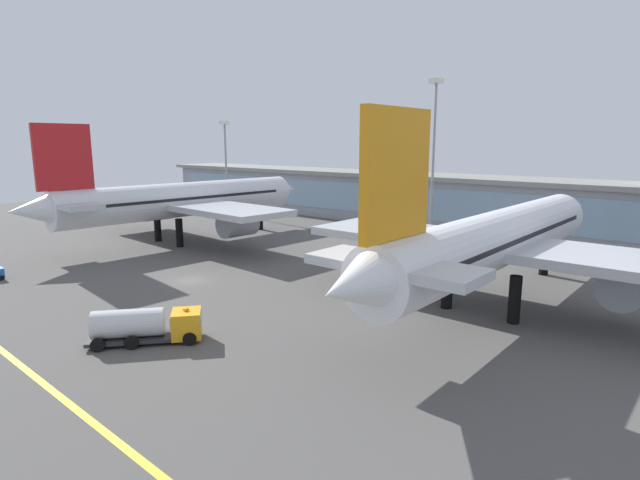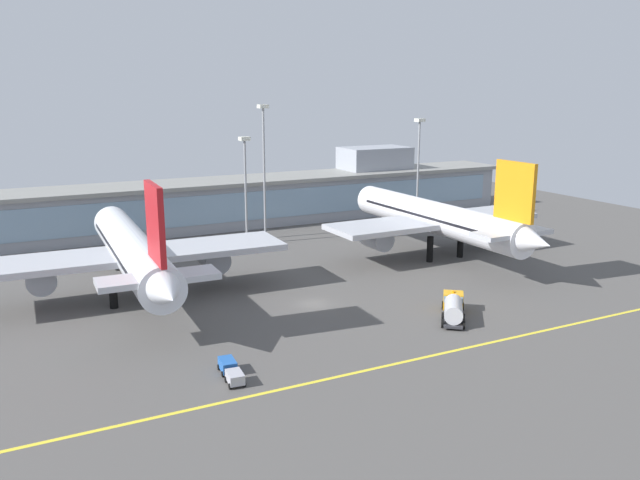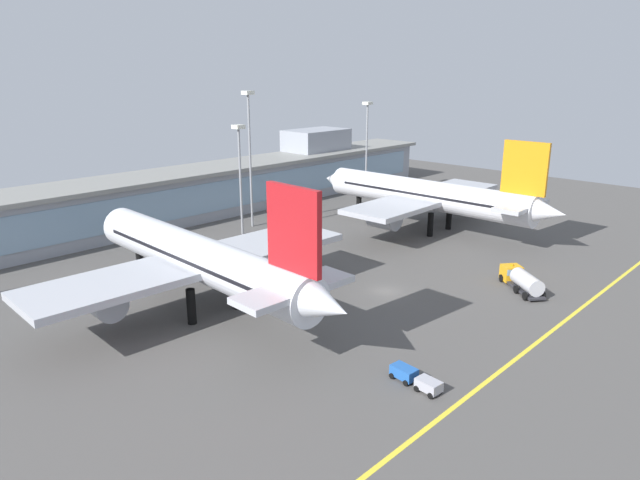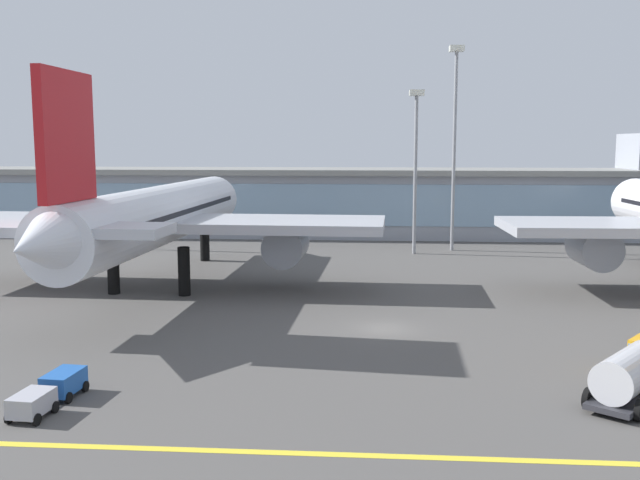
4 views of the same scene
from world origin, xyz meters
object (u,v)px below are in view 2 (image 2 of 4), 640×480
Objects in this scene: fuel_tanker_truck at (453,307)px; apron_light_mast_west at (245,173)px; apron_light_mast_centre at (419,154)px; baggage_tug_near at (231,370)px; airliner_near_right at (435,218)px; airliner_near_left at (133,252)px; apron_light_mast_far_east at (264,153)px.

fuel_tanker_truck is 0.42× the size of apron_light_mast_west.
baggage_tug_near is at bearing -137.53° from apron_light_mast_centre.
apron_light_mast_centre reaches higher than baggage_tug_near.
apron_light_mast_centre is (16.07, 28.14, 8.11)m from airliner_near_right.
airliner_near_left reaches higher than baggage_tug_near.
apron_light_mast_far_east is (-21.60, 26.16, 10.01)m from airliner_near_right.
airliner_near_right is 33.40m from apron_light_mast_centre.
apron_light_mast_west is 43.09m from apron_light_mast_centre.
airliner_near_right reaches higher than baggage_tug_near.
baggage_tug_near is (3.44, -30.74, -6.05)m from airliner_near_left.
airliner_near_right is at bearing -40.67° from apron_light_mast_west.
airliner_near_right is at bearing -50.45° from apron_light_mast_far_east.
airliner_near_left reaches higher than airliner_near_right.
fuel_tanker_truck is 0.38× the size of apron_light_mast_centre.
apron_light_mast_west reaches higher than baggage_tug_near.
apron_light_mast_centre reaches higher than fuel_tanker_truck.
baggage_tug_near is at bearing 121.51° from airliner_near_right.
apron_light_mast_centre is at bearing 6.85° from fuel_tanker_truck.
airliner_near_left is 44.40m from fuel_tanker_truck.
airliner_near_right is at bearing 5.54° from fuel_tanker_truck.
apron_light_mast_centre reaches higher than airliner_near_right.
apron_light_mast_far_east is (30.73, 26.74, 9.94)m from airliner_near_left.
fuel_tanker_truck is 66.14m from apron_light_mast_centre.
airliner_near_left is at bearing -157.23° from apron_light_mast_centre.
apron_light_mast_west is at bearing -173.06° from apron_light_mast_centre.
baggage_tug_near is 0.22× the size of apron_light_mast_far_east.
apron_light_mast_far_east is at bearing -176.99° from apron_light_mast_centre.
airliner_near_left is 35.44m from apron_light_mast_west.
apron_light_mast_centre is (64.96, 59.45, 14.08)m from baggage_tug_near.
baggage_tug_near is at bearing -115.40° from apron_light_mast_far_east.
airliner_near_left is 2.52× the size of apron_light_mast_west.
apron_light_mast_far_east is (-37.67, -1.98, 1.90)m from apron_light_mast_centre.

